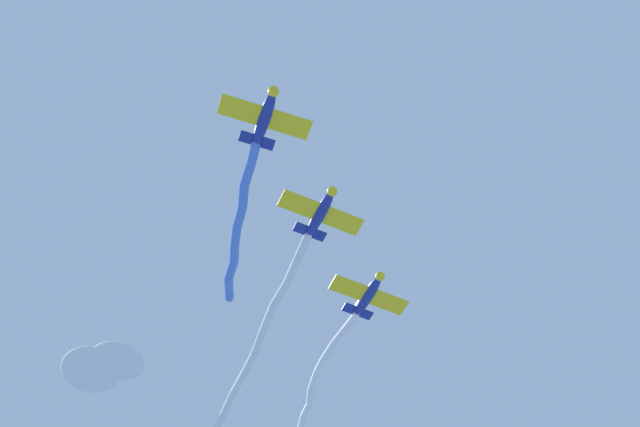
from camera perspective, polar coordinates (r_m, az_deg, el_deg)
airplane_lead at (r=65.01m, az=-3.89°, el=6.79°), size 6.13×6.91×1.89m
smoke_trail_lead at (r=71.07m, az=-5.72°, el=-0.90°), size 15.40×9.56×2.10m
airplane_left_wing at (r=69.59m, az=0.04°, el=0.09°), size 6.49×6.54×1.89m
smoke_trail_left_wing at (r=79.42m, az=-4.74°, el=-9.74°), size 22.41×20.22×1.59m
airplane_right_wing at (r=75.27m, az=3.42°, el=-5.69°), size 6.51×6.52×1.89m
smoke_trail_right_wing at (r=85.23m, az=-0.32°, el=-12.18°), size 19.61×14.34×4.26m
cloud_east at (r=106.91m, az=-15.05°, el=-10.30°), size 10.42×13.05×3.87m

